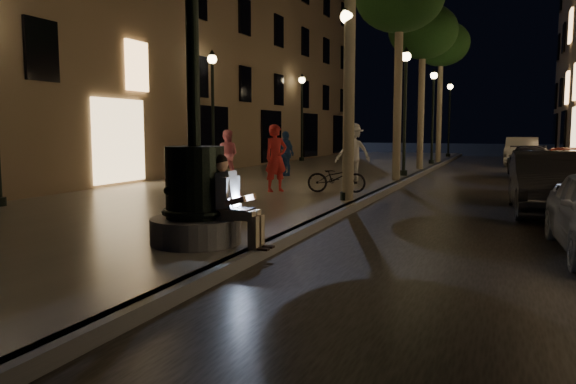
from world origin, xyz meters
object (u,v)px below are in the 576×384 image
at_px(seated_man_laptop, 231,198).
at_px(car_third, 570,170).
at_px(car_second, 549,183).
at_px(pedestrian_white, 353,152).
at_px(fountain_lamppost, 195,178).
at_px(lamp_left_b, 213,96).
at_px(stroller, 188,178).
at_px(pedestrian_red, 276,158).
at_px(lamp_curb_c, 433,104).
at_px(pedestrian_pink, 227,155).
at_px(lamp_curb_a, 347,76).
at_px(pedestrian_blue, 286,154).
at_px(lamp_left_c, 302,106).
at_px(bicycle, 337,177).
at_px(car_rear, 531,162).
at_px(car_fifth, 522,152).
at_px(lamp_curb_b, 405,95).
at_px(lamp_curb_d, 449,109).
at_px(tree_third, 423,33).
at_px(tree_far, 441,45).

height_order(seated_man_laptop, car_third, seated_man_laptop).
xyz_separation_m(car_second, pedestrian_white, (-5.89, 4.58, 0.45)).
xyz_separation_m(car_third, pedestrian_white, (-6.76, -0.54, 0.49)).
relative_size(fountain_lamppost, lamp_left_b, 1.08).
height_order(stroller, pedestrian_red, pedestrian_red).
bearing_deg(fountain_lamppost, pedestrian_red, 103.16).
height_order(lamp_curb_c, pedestrian_pink, lamp_curb_c).
height_order(lamp_curb_a, pedestrian_blue, lamp_curb_a).
xyz_separation_m(lamp_left_c, pedestrian_red, (4.73, -14.87, -2.09)).
height_order(seated_man_laptop, lamp_left_c, lamp_left_c).
height_order(car_second, bicycle, car_second).
xyz_separation_m(lamp_curb_c, car_rear, (4.56, -4.45, -2.60)).
bearing_deg(seated_man_laptop, car_fifth, 80.11).
bearing_deg(stroller, bicycle, 60.56).
relative_size(car_fifth, bicycle, 2.87).
bearing_deg(car_third, lamp_curb_b, 164.58).
bearing_deg(pedestrian_pink, lamp_left_b, -65.93).
relative_size(lamp_curb_c, pedestrian_red, 2.54).
xyz_separation_m(fountain_lamppost, lamp_curb_d, (0.70, 30.00, 2.02)).
relative_size(lamp_left_c, pedestrian_white, 2.45).
bearing_deg(tree_third, seated_man_laptop, -90.28).
height_order(lamp_curb_b, lamp_curb_d, same).
bearing_deg(pedestrian_pink, lamp_curb_b, -157.88).
bearing_deg(seated_man_laptop, lamp_curb_a, 89.17).
xyz_separation_m(tree_third, lamp_curb_b, (0.00, -4.00, -2.90)).
distance_m(tree_far, car_fifth, 7.16).
height_order(tree_third, tree_far, tree_far).
bearing_deg(lamp_curb_d, pedestrian_pink, -105.07).
distance_m(fountain_lamppost, lamp_curb_a, 6.37).
distance_m(car_second, car_rear, 10.82).
bearing_deg(pedestrian_blue, car_rear, 66.44).
bearing_deg(lamp_curb_b, seated_man_laptop, -90.35).
bearing_deg(lamp_left_c, tree_third, -29.40).
bearing_deg(pedestrian_white, lamp_curb_c, -130.50).
relative_size(lamp_left_b, car_rear, 1.10).
bearing_deg(lamp_left_c, car_third, -38.85).
height_order(fountain_lamppost, car_fifth, fountain_lamppost).
bearing_deg(pedestrian_white, lamp_left_c, -95.11).
bearing_deg(pedestrian_white, lamp_left_b, -40.44).
height_order(tree_third, car_third, tree_third).
xyz_separation_m(lamp_curb_b, pedestrian_pink, (-5.41, -4.09, -2.16)).
bearing_deg(car_rear, fountain_lamppost, -108.90).
xyz_separation_m(seated_man_laptop, car_second, (4.71, 6.73, -0.20)).
relative_size(tree_far, lamp_curb_d, 1.56).
relative_size(tree_far, lamp_curb_c, 1.56).
height_order(lamp_left_b, car_rear, lamp_left_b).
xyz_separation_m(fountain_lamppost, pedestrian_white, (-0.56, 11.32, -0.03)).
relative_size(car_second, car_third, 0.88).
bearing_deg(stroller, pedestrian_white, 90.79).
bearing_deg(pedestrian_blue, lamp_curb_c, 102.13).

